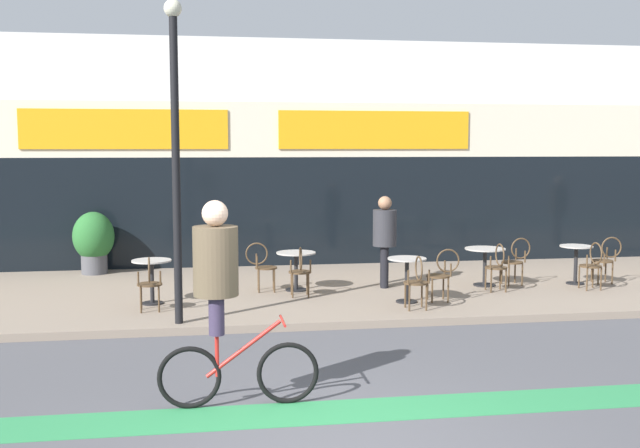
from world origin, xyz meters
name	(u,v)px	position (x,y,z in m)	size (l,w,h in m)	color
sidewalk_slab	(264,293)	(0.00, 7.25, 0.06)	(40.00, 5.50, 0.12)	gray
storefront_facade	(248,155)	(0.00, 11.96, 2.54)	(40.00, 4.06, 5.09)	silver
bike_lane_stripe	(312,413)	(0.00, 1.06, 0.00)	(36.00, 0.70, 0.01)	#2D844C
bistro_table_0	(152,273)	(-1.97, 6.27, 0.65)	(0.66, 0.66, 0.75)	black
bistro_table_1	(296,263)	(0.57, 7.07, 0.63)	(0.72, 0.72, 0.71)	black
bistro_table_2	(407,271)	(2.30, 5.74, 0.66)	(0.66, 0.66, 0.76)	black
bistro_table_3	(485,259)	(4.17, 6.99, 0.64)	(0.76, 0.76, 0.72)	black
bistro_table_4	(576,257)	(5.97, 6.88, 0.64)	(0.62, 0.62, 0.74)	black
cafe_chair_0_near	(149,280)	(-1.96, 5.65, 0.64)	(0.42, 0.59, 0.90)	#4C3823
cafe_chair_1_near	(300,268)	(0.57, 6.44, 0.64)	(0.42, 0.58, 0.90)	#4C3823
cafe_chair_1_side	(262,263)	(-0.06, 7.07, 0.64)	(0.58, 0.41, 0.90)	#4C3823
cafe_chair_2_near	(417,279)	(2.30, 5.12, 0.64)	(0.41, 0.58, 0.90)	#4C3823
cafe_chair_2_side	(442,271)	(2.93, 5.74, 0.64)	(0.58, 0.41, 0.90)	#4C3823
cafe_chair_3_near	(498,264)	(4.17, 6.36, 0.64)	(0.41, 0.58, 0.90)	#4C3823
cafe_chair_3_side	(516,258)	(4.80, 6.99, 0.64)	(0.59, 0.43, 0.90)	#4C3823
cafe_chair_4_near	(593,262)	(5.97, 6.25, 0.64)	(0.41, 0.58, 0.90)	#4C3823
cafe_chair_4_side	(606,257)	(6.59, 6.87, 0.64)	(0.59, 0.43, 0.90)	#4C3823
planter_pot	(94,240)	(-3.36, 9.52, 0.82)	(0.84, 0.84, 1.29)	#4C4C51
lamp_post	(175,138)	(-1.48, 4.80, 2.89)	(0.26, 0.26, 4.75)	black
cyclist_0	(221,285)	(-0.92, 1.40, 1.32)	(1.72, 0.48, 2.21)	black
pedestrian_far_end	(385,233)	(2.25, 7.14, 1.14)	(0.52, 0.52, 1.72)	black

